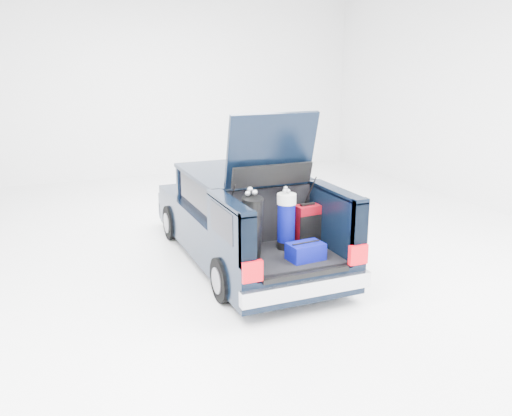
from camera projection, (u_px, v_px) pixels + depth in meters
name	position (u px, v px, depth m)	size (l,w,h in m)	color
ground	(244.00, 259.00, 8.81)	(14.00, 14.00, 0.00)	white
car	(242.00, 218.00, 8.73)	(1.87, 4.65, 2.47)	black
red_suitcase	(307.00, 224.00, 7.70)	(0.38, 0.26, 0.59)	#6D030C
black_golf_bag	(252.00, 229.00, 6.97)	(0.30, 0.39, 0.98)	black
blue_golf_bag	(286.00, 220.00, 7.47)	(0.35, 0.35, 0.88)	black
blue_duffel	(306.00, 251.00, 7.12)	(0.49, 0.34, 0.25)	#040767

